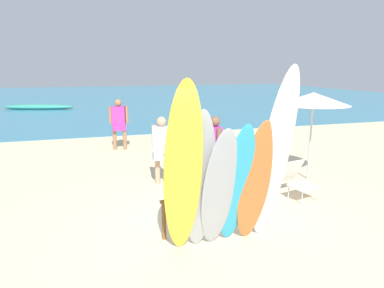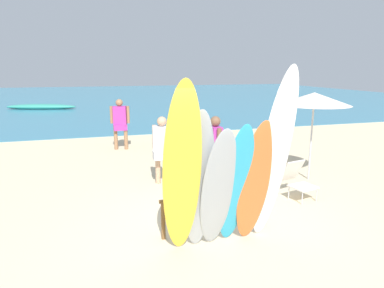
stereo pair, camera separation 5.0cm
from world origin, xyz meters
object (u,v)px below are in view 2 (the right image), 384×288
at_px(surfboard_grey_2, 218,190).
at_px(beachgoer_by_water, 215,148).
at_px(surfboard_grey_1, 199,183).
at_px(beachgoer_near_rack, 120,121).
at_px(surfboard_yellow_0, 182,172).
at_px(beach_chair_blue, 255,165).
at_px(surfboard_teal_3, 236,186).
at_px(surfboard_white_5, 274,158).
at_px(beach_chair_red, 297,178).
at_px(distant_boat, 41,107).
at_px(beach_umbrella, 314,99).
at_px(beachgoer_photographing, 162,146).
at_px(surfboard_rack, 214,204).
at_px(beachgoer_strolling, 176,122).
at_px(surfboard_orange_4, 255,183).

xyz_separation_m(surfboard_grey_2, beachgoer_by_water, (0.91, 2.63, -0.00)).
xyz_separation_m(surfboard_grey_1, beachgoer_near_rack, (-0.53, 7.20, -0.11)).
distance_m(surfboard_yellow_0, beach_chair_blue, 3.99).
bearing_deg(surfboard_teal_3, surfboard_white_5, -8.91).
bearing_deg(surfboard_white_5, beach_chair_red, 42.93).
relative_size(surfboard_white_5, distant_boat, 0.61).
xyz_separation_m(surfboard_grey_2, beach_umbrella, (3.43, 2.62, 1.03)).
height_order(surfboard_grey_2, surfboard_teal_3, surfboard_teal_3).
distance_m(beach_chair_blue, beach_umbrella, 2.12).
relative_size(surfboard_white_5, beachgoer_photographing, 1.75).
xyz_separation_m(surfboard_rack, surfboard_grey_2, (-0.16, -0.59, 0.48)).
distance_m(beachgoer_strolling, beach_chair_blue, 4.31).
relative_size(surfboard_grey_2, distant_boat, 0.42).
relative_size(surfboard_teal_3, surfboard_orange_4, 0.99).
bearing_deg(surfboard_white_5, surfboard_orange_4, 163.74).
distance_m(surfboard_yellow_0, surfboard_grey_2, 0.66).
distance_m(surfboard_white_5, beachgoer_near_rack, 7.48).
height_order(beachgoer_strolling, beach_umbrella, beach_umbrella).
bearing_deg(distant_boat, surfboard_white_5, -74.18).
height_order(beach_chair_red, beach_umbrella, beach_umbrella).
distance_m(surfboard_grey_2, surfboard_teal_3, 0.30).
relative_size(surfboard_yellow_0, surfboard_white_5, 0.94).
bearing_deg(surfboard_grey_1, surfboard_rack, 56.23).
bearing_deg(beachgoer_photographing, surfboard_white_5, 164.34).
distance_m(beachgoer_by_water, beach_umbrella, 2.72).
relative_size(surfboard_yellow_0, beach_chair_blue, 3.22).
relative_size(surfboard_teal_3, beach_umbrella, 0.95).
bearing_deg(surfboard_orange_4, beachgoer_by_water, 79.06).
bearing_deg(surfboard_rack, surfboard_white_5, -40.15).
xyz_separation_m(beachgoer_photographing, beach_umbrella, (3.61, -0.61, 1.06)).
xyz_separation_m(surfboard_teal_3, surfboard_white_5, (0.59, -0.06, 0.40)).
distance_m(surfboard_rack, surfboard_grey_2, 0.77).
relative_size(surfboard_white_5, beachgoer_near_rack, 1.67).
bearing_deg(beachgoer_by_water, beachgoer_strolling, 178.77).
xyz_separation_m(beachgoer_by_water, beach_chair_red, (1.51, -1.02, -0.55)).
height_order(surfboard_grey_1, beachgoer_by_water, surfboard_grey_1).
distance_m(surfboard_grey_2, beachgoer_strolling, 7.07).
distance_m(beachgoer_by_water, beachgoer_strolling, 4.37).
relative_size(beachgoer_strolling, beach_umbrella, 0.73).
relative_size(surfboard_yellow_0, surfboard_grey_2, 1.34).
bearing_deg(surfboard_yellow_0, surfboard_rack, 46.61).
relative_size(surfboard_yellow_0, beachgoer_photographing, 1.63).
bearing_deg(beachgoer_near_rack, surfboard_orange_4, -65.65).
relative_size(beach_umbrella, distant_boat, 0.46).
bearing_deg(surfboard_rack, beach_chair_red, 24.37).
distance_m(beachgoer_photographing, distant_boat, 18.14).
bearing_deg(beachgoer_photographing, surfboard_yellow_0, 139.48).
bearing_deg(distant_boat, beachgoer_near_rack, -72.79).
bearing_deg(beachgoer_photographing, beach_umbrella, -133.40).
bearing_deg(beach_chair_red, distant_boat, 98.63).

